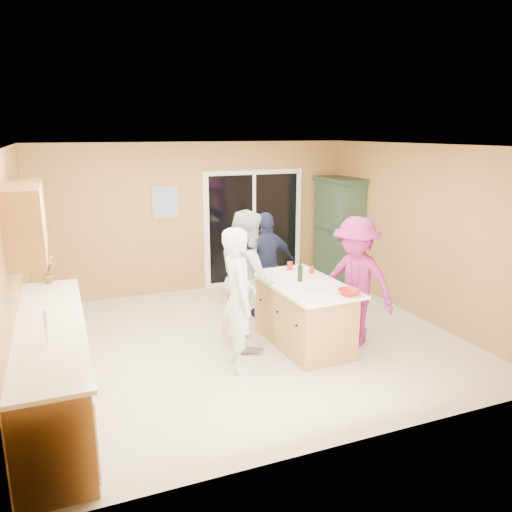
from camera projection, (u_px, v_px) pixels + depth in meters
name	position (u px, v px, depth m)	size (l,w,h in m)	color
floor	(249.00, 340.00, 6.81)	(5.50, 5.50, 0.00)	silver
ceiling	(248.00, 146.00, 6.17)	(5.50, 5.00, 0.10)	white
wall_back	(197.00, 218.00, 8.74)	(5.50, 0.10, 2.60)	tan
wall_front	(353.00, 309.00, 4.24)	(5.50, 0.10, 2.60)	tan
wall_left	(16.00, 269.00, 5.50)	(0.10, 5.00, 2.60)	tan
wall_right	(419.00, 232.00, 7.48)	(0.10, 5.00, 2.60)	tan
left_cabinet_run	(53.00, 375.00, 4.87)	(0.65, 3.05, 1.24)	#B38A45
upper_cabinets	(26.00, 219.00, 5.24)	(0.35, 1.60, 0.75)	#B38A45
sliding_door	(254.00, 228.00, 9.15)	(1.90, 0.07, 2.10)	white
framed_picture	(166.00, 202.00, 8.45)	(0.46, 0.04, 0.56)	tan
kitchen_island	(303.00, 316.00, 6.59)	(0.96, 1.68, 0.86)	#B38A45
green_hutch	(338.00, 233.00, 9.15)	(0.56, 1.07, 1.97)	#213624
woman_white	(239.00, 300.00, 5.81)	(0.63, 0.41, 1.72)	silver
woman_grey	(248.00, 278.00, 6.51)	(0.88, 0.68, 1.81)	#9B9C9E
woman_navy	(267.00, 266.00, 7.50)	(0.95, 0.40, 1.62)	#1C213E
woman_magenta	(355.00, 282.00, 6.54)	(1.11, 0.64, 1.71)	#901F6F
serving_bowl	(349.00, 292.00, 5.99)	(0.26, 0.26, 0.06)	#A81A12
tulip_vase	(47.00, 268.00, 6.12)	(0.21, 0.14, 0.41)	red
tumbler_near	(290.00, 266.00, 7.06)	(0.08, 0.08, 0.12)	#A81A12
tumbler_far	(312.00, 270.00, 6.88)	(0.07, 0.07, 0.10)	#A81A12
wine_bottle	(300.00, 273.00, 6.51)	(0.07, 0.07, 0.28)	black
white_plate	(316.00, 291.00, 6.10)	(0.25, 0.25, 0.02)	silver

